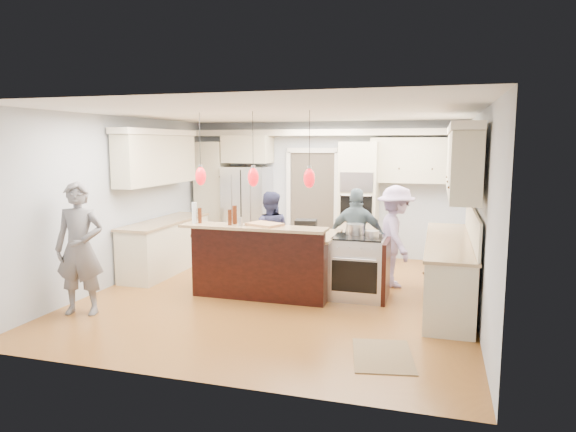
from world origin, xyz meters
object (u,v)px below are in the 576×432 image
person_far_left (269,235)px  island_range (360,268)px  refrigerator (247,210)px  kitchen_island (267,261)px  person_bar_end (80,249)px

person_far_left → island_range: bearing=144.6°
refrigerator → kitchen_island: bearing=-63.1°
island_range → person_far_left: person_far_left is taller
kitchen_island → person_far_left: (-0.23, 0.78, 0.25)m
refrigerator → person_bar_end: bearing=-100.0°
kitchen_island → person_far_left: person_far_left is taller
refrigerator → island_range: bearing=-42.6°
kitchen_island → person_bar_end: person_bar_end is taller
refrigerator → person_far_left: refrigerator is taller
kitchen_island → island_range: kitchen_island is taller
kitchen_island → island_range: size_ratio=2.28×
island_range → person_bar_end: (-3.46, -1.75, 0.43)m
island_range → person_far_left: (-1.63, 0.70, 0.28)m
refrigerator → kitchen_island: (1.30, -2.57, -0.41)m
person_bar_end → person_far_left: person_bar_end is taller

